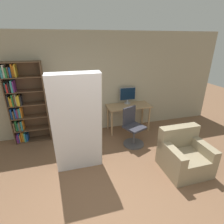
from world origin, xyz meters
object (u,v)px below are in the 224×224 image
at_px(monitor, 128,95).
at_px(armchair, 183,155).
at_px(office_chair, 133,130).
at_px(mattress_near, 77,125).
at_px(bookshelf, 23,104).

xyz_separation_m(monitor, armchair, (0.47, -2.07, -0.71)).
bearing_deg(monitor, armchair, -77.21).
bearing_deg(monitor, office_chair, -101.20).
relative_size(monitor, office_chair, 0.49).
xyz_separation_m(office_chair, mattress_near, (-1.38, -0.58, 0.60)).
distance_m(monitor, armchair, 2.23).
bearing_deg(office_chair, mattress_near, -157.12).
distance_m(bookshelf, mattress_near, 1.90).
bearing_deg(bookshelf, armchair, -32.43).
height_order(office_chair, mattress_near, mattress_near).
xyz_separation_m(bookshelf, armchair, (3.22, -2.04, -0.70)).
bearing_deg(mattress_near, armchair, -15.50).
bearing_deg(monitor, mattress_near, -136.03).
distance_m(monitor, bookshelf, 2.75).
bearing_deg(mattress_near, office_chair, 22.88).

